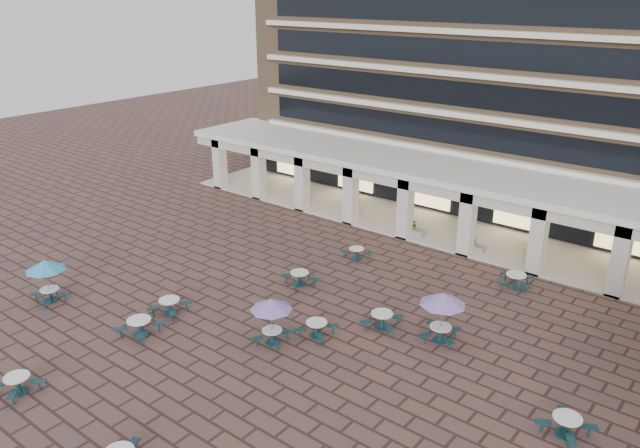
# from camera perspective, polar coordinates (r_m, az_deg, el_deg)

# --- Properties ---
(ground) EXTENTS (120.00, 120.00, 0.00)m
(ground) POSITION_cam_1_polar(r_m,az_deg,el_deg) (29.84, -1.42, -9.25)
(ground) COLOR brown
(ground) RESTS_ON ground
(apartment_building) EXTENTS (40.00, 15.50, 25.20)m
(apartment_building) POSITION_cam_1_polar(r_m,az_deg,el_deg) (48.18, 19.18, 17.04)
(apartment_building) COLOR #8E7050
(apartment_building) RESTS_ON ground
(retail_arcade) EXTENTS (42.00, 6.60, 4.40)m
(retail_arcade) POSITION_cam_1_polar(r_m,az_deg,el_deg) (40.14, 12.23, 3.08)
(retail_arcade) COLOR white
(retail_arcade) RESTS_ON ground
(picnic_table_0) EXTENTS (1.99, 1.99, 0.77)m
(picnic_table_0) POSITION_cam_1_polar(r_m,az_deg,el_deg) (31.47, -13.59, -7.22)
(picnic_table_0) COLOR #15373F
(picnic_table_0) RESTS_ON ground
(picnic_table_1) EXTENTS (1.75, 1.75, 0.75)m
(picnic_table_1) POSITION_cam_1_polar(r_m,az_deg,el_deg) (27.88, -25.91, -12.94)
(picnic_table_1) COLOR #15373F
(picnic_table_1) RESTS_ON ground
(picnic_table_4) EXTENTS (1.97, 1.97, 2.27)m
(picnic_table_4) POSITION_cam_1_polar(r_m,az_deg,el_deg) (33.95, -23.81, -3.60)
(picnic_table_4) COLOR #15373F
(picnic_table_4) RESTS_ON ground
(picnic_table_5) EXTENTS (2.09, 2.09, 0.82)m
(picnic_table_5) POSITION_cam_1_polar(r_m,az_deg,el_deg) (29.98, -16.18, -8.93)
(picnic_table_5) COLOR #15373F
(picnic_table_5) RESTS_ON ground
(picnic_table_6) EXTENTS (1.91, 1.91, 2.21)m
(picnic_table_6) POSITION_cam_1_polar(r_m,az_deg,el_deg) (27.65, -4.48, -7.48)
(picnic_table_6) COLOR #15373F
(picnic_table_6) RESTS_ON ground
(picnic_table_7) EXTENTS (2.02, 2.02, 0.77)m
(picnic_table_7) POSITION_cam_1_polar(r_m,az_deg,el_deg) (24.84, 21.61, -16.65)
(picnic_table_7) COLOR #15373F
(picnic_table_7) RESTS_ON ground
(picnic_table_8) EXTENTS (2.02, 2.02, 0.74)m
(picnic_table_8) POSITION_cam_1_polar(r_m,az_deg,el_deg) (33.42, -1.88, -4.88)
(picnic_table_8) COLOR #15373F
(picnic_table_8) RESTS_ON ground
(picnic_table_9) EXTENTS (1.97, 1.97, 0.78)m
(picnic_table_9) POSITION_cam_1_polar(r_m,az_deg,el_deg) (29.57, 5.68, -8.63)
(picnic_table_9) COLOR #15373F
(picnic_table_9) RESTS_ON ground
(picnic_table_10) EXTENTS (1.80, 1.80, 0.74)m
(picnic_table_10) POSITION_cam_1_polar(r_m,az_deg,el_deg) (28.79, -0.32, -9.45)
(picnic_table_10) COLOR #15373F
(picnic_table_10) RESTS_ON ground
(picnic_table_11) EXTENTS (2.08, 2.08, 2.41)m
(picnic_table_11) POSITION_cam_1_polar(r_m,az_deg,el_deg) (28.17, 11.16, -6.88)
(picnic_table_11) COLOR #15373F
(picnic_table_11) RESTS_ON ground
(picnic_table_12) EXTENTS (1.74, 1.74, 0.66)m
(picnic_table_12) POSITION_cam_1_polar(r_m,az_deg,el_deg) (36.59, 3.36, -2.61)
(picnic_table_12) COLOR #15373F
(picnic_table_12) RESTS_ON ground
(picnic_table_13) EXTENTS (2.07, 2.07, 0.79)m
(picnic_table_13) POSITION_cam_1_polar(r_m,az_deg,el_deg) (34.67, 17.46, -4.87)
(picnic_table_13) COLOR #15373F
(picnic_table_13) RESTS_ON ground
(planter_left) EXTENTS (1.50, 0.60, 1.14)m
(planter_left) POSITION_cam_1_polar(r_m,az_deg,el_deg) (40.16, 8.53, -0.57)
(planter_left) COLOR gray
(planter_left) RESTS_ON ground
(planter_right) EXTENTS (1.50, 0.62, 1.14)m
(planter_right) POSITION_cam_1_polar(r_m,az_deg,el_deg) (38.46, 13.81, -1.96)
(planter_right) COLOR gray
(planter_right) RESTS_ON ground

